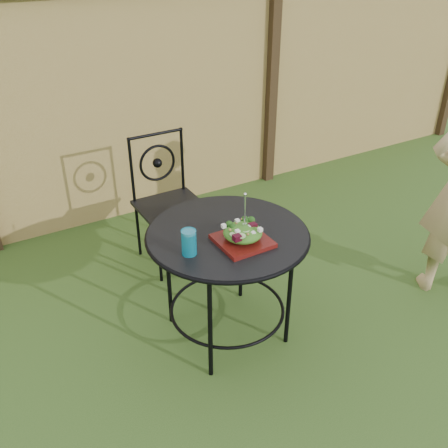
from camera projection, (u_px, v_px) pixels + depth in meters
name	position (u px, v px, depth m)	size (l,w,h in m)	color
ground	(293.00, 360.00, 2.92)	(60.00, 60.00, 0.00)	#234516
fence	(138.00, 105.00, 4.08)	(8.00, 0.12, 1.90)	tan
patio_table	(227.00, 253.00, 2.84)	(0.92, 0.92, 0.72)	black
patio_chair	(168.00, 198.00, 3.62)	(0.46, 0.46, 0.95)	black
salad_plate	(243.00, 241.00, 2.67)	(0.27, 0.27, 0.02)	#400E09
salad	(243.00, 233.00, 2.65)	(0.21, 0.21, 0.08)	#235614
fork	(245.00, 211.00, 2.59)	(0.01, 0.01, 0.18)	silver
drinking_glass	(189.00, 242.00, 2.55)	(0.08, 0.08, 0.14)	#0C7490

